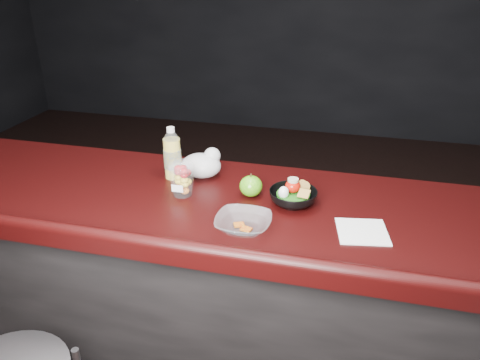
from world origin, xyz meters
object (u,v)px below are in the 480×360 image
lemonade_bottle (172,157)px  takeout_bowl (243,223)px  green_apple (251,186)px  fruit_cup (182,177)px  snack_bowl (293,196)px

lemonade_bottle → takeout_bowl: lemonade_bottle is taller
green_apple → takeout_bowl: 0.24m
fruit_cup → green_apple: fruit_cup is taller
green_apple → snack_bowl: size_ratio=0.45×
lemonade_bottle → green_apple: size_ratio=2.38×
green_apple → takeout_bowl: (0.03, -0.24, -0.02)m
fruit_cup → lemonade_bottle: bearing=123.2°
snack_bowl → takeout_bowl: snack_bowl is taller
lemonade_bottle → takeout_bowl: (0.37, -0.32, -0.07)m
green_apple → takeout_bowl: size_ratio=0.48×
snack_bowl → takeout_bowl: (-0.13, -0.21, -0.01)m
green_apple → takeout_bowl: green_apple is taller
lemonade_bottle → snack_bowl: (0.50, -0.11, -0.06)m
fruit_cup → snack_bowl: fruit_cup is taller
lemonade_bottle → snack_bowl: lemonade_bottle is taller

